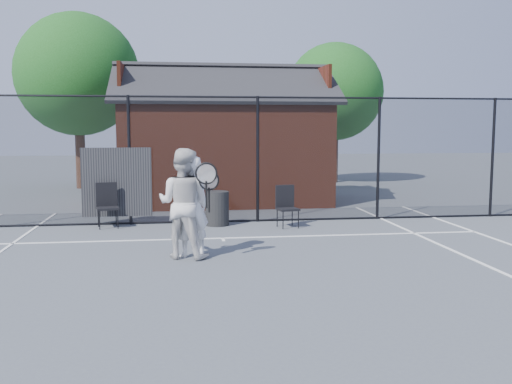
{
  "coord_description": "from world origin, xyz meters",
  "views": [
    {
      "loc": [
        -0.87,
        -8.46,
        2.25
      ],
      "look_at": [
        0.5,
        1.65,
        1.1
      ],
      "focal_mm": 40.0,
      "sensor_mm": 36.0,
      "label": 1
    }
  ],
  "objects": [
    {
      "name": "ground",
      "position": [
        0.0,
        0.0,
        0.0
      ],
      "size": [
        80.0,
        80.0,
        0.0
      ],
      "primitive_type": "plane",
      "color": "#4F535A",
      "rests_on": "ground"
    },
    {
      "name": "court_lines",
      "position": [
        0.0,
        -1.32,
        0.01
      ],
      "size": [
        11.02,
        18.0,
        0.01
      ],
      "color": "white",
      "rests_on": "ground"
    },
    {
      "name": "fence",
      "position": [
        -0.3,
        5.0,
        1.45
      ],
      "size": [
        22.04,
        3.0,
        3.0
      ],
      "color": "black",
      "rests_on": "ground"
    },
    {
      "name": "clubhouse",
      "position": [
        0.5,
        9.0,
        1.61
      ],
      "size": [
        6.5,
        4.36,
        4.19
      ],
      "color": "#5F2716",
      "rests_on": "ground"
    },
    {
      "name": "tree_left",
      "position": [
        -4.5,
        13.5,
        4.19
      ],
      "size": [
        4.48,
        4.48,
        6.44
      ],
      "color": "#331C14",
      "rests_on": "ground"
    },
    {
      "name": "tree_right",
      "position": [
        5.5,
        14.5,
        3.71
      ],
      "size": [
        3.97,
        3.97,
        5.7
      ],
      "color": "#331C14",
      "rests_on": "ground"
    },
    {
      "name": "player_front",
      "position": [
        -0.66,
        1.44,
        0.89
      ],
      "size": [
        0.85,
        0.69,
        1.78
      ],
      "color": "white",
      "rests_on": "ground"
    },
    {
      "name": "player_back",
      "position": [
        -0.8,
        1.37,
        0.95
      ],
      "size": [
        1.13,
        1.02,
        1.9
      ],
      "color": "silver",
      "rests_on": "ground"
    },
    {
      "name": "chair_left",
      "position": [
        -2.47,
        4.6,
        0.5
      ],
      "size": [
        0.56,
        0.58,
        0.99
      ],
      "primitive_type": "cube",
      "rotation": [
        0.0,
        0.0,
        0.2
      ],
      "color": "black",
      "rests_on": "ground"
    },
    {
      "name": "chair_right",
      "position": [
        1.57,
        4.1,
        0.47
      ],
      "size": [
        0.53,
        0.54,
        0.93
      ],
      "primitive_type": "cube",
      "rotation": [
        0.0,
        0.0,
        0.19
      ],
      "color": "black",
      "rests_on": "ground"
    },
    {
      "name": "waste_bin",
      "position": [
        -0.0,
        4.6,
        0.4
      ],
      "size": [
        0.61,
        0.61,
        0.79
      ],
      "primitive_type": "cylinder",
      "rotation": [
        0.0,
        0.0,
        -0.14
      ],
      "color": "black",
      "rests_on": "ground"
    }
  ]
}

